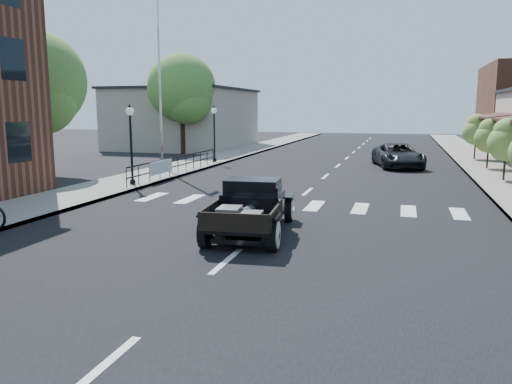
# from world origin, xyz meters

# --- Properties ---
(ground) EXTENTS (120.00, 120.00, 0.00)m
(ground) POSITION_xyz_m (0.00, 0.00, 0.00)
(ground) COLOR black
(ground) RESTS_ON ground
(road) EXTENTS (14.00, 80.00, 0.02)m
(road) POSITION_xyz_m (0.00, 15.00, 0.01)
(road) COLOR black
(road) RESTS_ON ground
(road_markings) EXTENTS (12.00, 60.00, 0.06)m
(road_markings) POSITION_xyz_m (0.00, 10.00, 0.00)
(road_markings) COLOR silver
(road_markings) RESTS_ON ground
(sidewalk_left) EXTENTS (3.00, 80.00, 0.15)m
(sidewalk_left) POSITION_xyz_m (-8.50, 15.00, 0.07)
(sidewalk_left) COLOR gray
(sidewalk_left) RESTS_ON ground
(sidewalk_right) EXTENTS (3.00, 80.00, 0.15)m
(sidewalk_right) POSITION_xyz_m (8.50, 15.00, 0.07)
(sidewalk_right) COLOR gray
(sidewalk_right) RESTS_ON ground
(low_building_left) EXTENTS (10.00, 12.00, 5.00)m
(low_building_left) POSITION_xyz_m (-15.00, 28.00, 2.50)
(low_building_left) COLOR #ADA191
(low_building_left) RESTS_ON ground
(railing) EXTENTS (0.08, 10.00, 1.00)m
(railing) POSITION_xyz_m (-7.30, 10.00, 0.65)
(railing) COLOR black
(railing) RESTS_ON sidewalk_left
(banner) EXTENTS (0.04, 2.20, 0.60)m
(banner) POSITION_xyz_m (-7.22, 8.00, 0.45)
(banner) COLOR silver
(banner) RESTS_ON sidewalk_left
(lamp_post_b) EXTENTS (0.36, 0.36, 3.47)m
(lamp_post_b) POSITION_xyz_m (-7.60, 6.00, 1.89)
(lamp_post_b) COLOR black
(lamp_post_b) RESTS_ON sidewalk_left
(lamp_post_c) EXTENTS (0.36, 0.36, 3.47)m
(lamp_post_c) POSITION_xyz_m (-7.60, 16.00, 1.89)
(lamp_post_c) COLOR black
(lamp_post_c) RESTS_ON sidewalk_left
(flagpole) EXTENTS (0.12, 0.12, 11.59)m
(flagpole) POSITION_xyz_m (-9.20, 12.00, 5.95)
(flagpole) COLOR silver
(flagpole) RESTS_ON sidewalk_left
(big_tree_near) EXTENTS (4.96, 4.96, 7.29)m
(big_tree_near) POSITION_xyz_m (-14.00, 8.00, 3.64)
(big_tree_near) COLOR #497733
(big_tree_near) RESTS_ON ground
(big_tree_far) EXTENTS (5.15, 5.15, 7.57)m
(big_tree_far) POSITION_xyz_m (-12.50, 22.00, 3.78)
(big_tree_far) COLOR #497733
(big_tree_far) RESTS_ON ground
(small_tree_c) EXTENTS (1.66, 1.66, 2.76)m
(small_tree_c) POSITION_xyz_m (8.30, 12.14, 1.53)
(small_tree_c) COLOR olive
(small_tree_c) RESTS_ON sidewalk_right
(small_tree_d) EXTENTS (1.59, 1.59, 2.65)m
(small_tree_d) POSITION_xyz_m (8.30, 17.05, 1.48)
(small_tree_d) COLOR olive
(small_tree_d) RESTS_ON sidewalk_right
(small_tree_e) EXTENTS (1.71, 1.71, 2.84)m
(small_tree_e) POSITION_xyz_m (8.30, 22.38, 1.57)
(small_tree_e) COLOR olive
(small_tree_e) RESTS_ON sidewalk_right
(hotrod_pickup) EXTENTS (2.51, 4.67, 1.56)m
(hotrod_pickup) POSITION_xyz_m (-0.19, -0.44, 0.78)
(hotrod_pickup) COLOR black
(hotrod_pickup) RESTS_ON ground
(second_car) EXTENTS (3.44, 5.47, 1.41)m
(second_car) POSITION_xyz_m (3.48, 17.22, 0.70)
(second_car) COLOR black
(second_car) RESTS_ON ground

